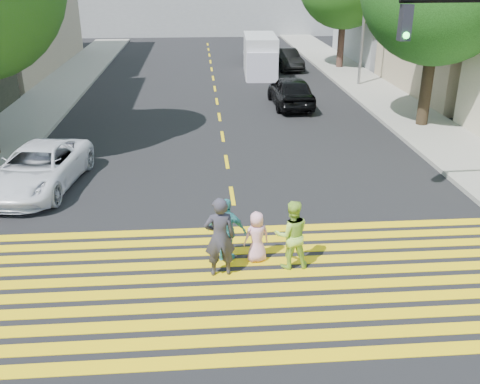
{
  "coord_description": "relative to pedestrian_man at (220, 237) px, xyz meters",
  "views": [
    {
      "loc": [
        -0.91,
        -8.61,
        6.37
      ],
      "look_at": [
        0.0,
        3.0,
        1.4
      ],
      "focal_mm": 40.0,
      "sensor_mm": 36.0,
      "label": 1
    }
  ],
  "objects": [
    {
      "name": "crosswalk",
      "position": [
        0.55,
        -0.38,
        -0.92
      ],
      "size": [
        13.4,
        5.3,
        0.01
      ],
      "color": "yellow",
      "rests_on": "ground"
    },
    {
      "name": "sidewalk_right",
      "position": [
        9.05,
        13.35,
        -0.85
      ],
      "size": [
        3.0,
        60.0,
        0.15
      ],
      "primitive_type": "cube",
      "color": "gray",
      "rests_on": "ground"
    },
    {
      "name": "pedestrian_extra",
      "position": [
        0.19,
        0.6,
        -0.15
      ],
      "size": [
        0.98,
        0.66,
        1.55
      ],
      "primitive_type": "imported",
      "rotation": [
        0.0,
        0.0,
        2.8
      ],
      "color": "teal",
      "rests_on": "ground"
    },
    {
      "name": "white_sedan",
      "position": [
        -5.3,
        5.42,
        -0.27
      ],
      "size": [
        2.78,
        4.96,
        1.31
      ],
      "primitive_type": "imported",
      "rotation": [
        0.0,
        0.0,
        -0.13
      ],
      "color": "white",
      "rests_on": "ground"
    },
    {
      "name": "pedestrian_woman",
      "position": [
        1.62,
        0.21,
        -0.11
      ],
      "size": [
        0.82,
        0.65,
        1.63
      ],
      "primitive_type": "imported",
      "rotation": [
        0.0,
        0.0,
        3.19
      ],
      "color": "#AEE04A",
      "rests_on": "ground"
    },
    {
      "name": "sidewalk_left",
      "position": [
        -7.95,
        20.35,
        -0.85
      ],
      "size": [
        3.0,
        40.0,
        0.15
      ],
      "primitive_type": "cube",
      "color": "gray",
      "rests_on": "ground"
    },
    {
      "name": "white_van",
      "position": [
        3.5,
        23.06,
        0.2
      ],
      "size": [
        2.18,
        5.16,
        2.39
      ],
      "rotation": [
        0.0,
        0.0,
        -0.06
      ],
      "color": "#B9BAC1",
      "rests_on": "ground"
    },
    {
      "name": "dark_car_parked",
      "position": [
        5.43,
        24.96,
        -0.27
      ],
      "size": [
        1.88,
        4.14,
        1.32
      ],
      "primitive_type": "imported",
      "rotation": [
        0.0,
        0.0,
        0.12
      ],
      "color": "black",
      "rests_on": "ground"
    },
    {
      "name": "pedestrian_man",
      "position": [
        0.0,
        0.0,
        0.0
      ],
      "size": [
        0.72,
        0.51,
        1.86
      ],
      "primitive_type": "imported",
      "rotation": [
        0.0,
        0.0,
        3.24
      ],
      "color": "#32303D",
      "rests_on": "ground"
    },
    {
      "name": "ground",
      "position": [
        0.55,
        -1.65,
        -0.93
      ],
      "size": [
        120.0,
        120.0,
        0.0
      ],
      "primitive_type": "plane",
      "color": "black"
    },
    {
      "name": "pedestrian_child",
      "position": [
        0.87,
        0.54,
        -0.32
      ],
      "size": [
        0.67,
        0.52,
        1.23
      ],
      "primitive_type": "imported",
      "rotation": [
        0.0,
        0.0,
        3.37
      ],
      "color": "#F5AACA",
      "rests_on": "ground"
    },
    {
      "name": "lane_line",
      "position": [
        0.55,
        20.85,
        -0.92
      ],
      "size": [
        0.12,
        34.4,
        0.01
      ],
      "color": "yellow",
      "rests_on": "ground"
    },
    {
      "name": "silver_car",
      "position": [
        4.01,
        29.67,
        -0.25
      ],
      "size": [
        2.48,
        4.9,
        1.36
      ],
      "primitive_type": "imported",
      "rotation": [
        0.0,
        0.0,
        3.02
      ],
      "color": "#8E909C",
      "rests_on": "ground"
    },
    {
      "name": "dark_car_near",
      "position": [
        4.08,
        15.03,
        -0.17
      ],
      "size": [
        1.88,
        4.47,
        1.51
      ],
      "primitive_type": "imported",
      "rotation": [
        0.0,
        0.0,
        3.16
      ],
      "color": "black",
      "rests_on": "ground"
    }
  ]
}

